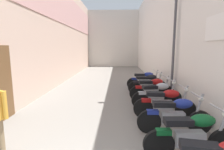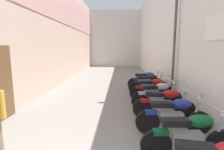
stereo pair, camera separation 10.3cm
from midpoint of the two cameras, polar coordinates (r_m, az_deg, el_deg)
ground_plane at (r=8.92m, az=-0.93°, el=-4.83°), size 34.73×34.73×0.00m
building_left at (r=11.27m, az=-16.57°, el=14.33°), size 0.45×18.73×6.45m
building_right at (r=11.00m, az=16.48°, el=14.40°), size 0.45×18.73×6.48m
building_far_end at (r=21.05m, az=1.24°, el=11.78°), size 8.75×2.00×6.36m
motorcycle_second at (r=3.74m, az=25.22°, el=-17.56°), size 1.85×0.58×1.04m
motorcycle_third at (r=4.60m, az=20.44°, el=-12.26°), size 1.85×0.58×1.04m
motorcycle_fourth at (r=5.44m, az=17.45°, el=-8.79°), size 1.85×0.58×1.04m
motorcycle_fifth at (r=6.34m, az=15.26°, el=-6.18°), size 1.84×0.58×1.04m
motorcycle_sixth at (r=7.16m, az=13.78°, el=-4.41°), size 1.85×0.58×1.04m
motorcycle_seventh at (r=8.20m, az=12.35°, el=-2.67°), size 1.85×0.58×1.04m
motorcycle_eighth at (r=9.00m, az=11.50°, el=-1.64°), size 1.85×0.58×1.04m
street_lamp at (r=7.30m, az=20.00°, el=15.09°), size 0.79×0.18×5.13m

